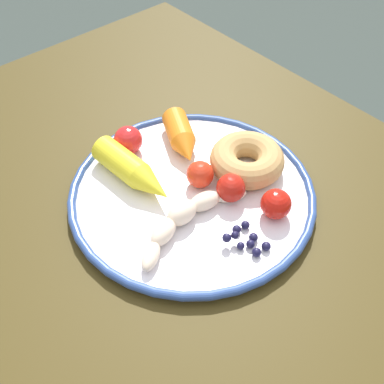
{
  "coord_description": "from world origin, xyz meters",
  "views": [
    {
      "loc": [
        -0.32,
        0.27,
        1.24
      ],
      "look_at": [
        0.02,
        -0.03,
        0.75
      ],
      "focal_mm": 44.82,
      "sensor_mm": 36.0,
      "label": 1
    }
  ],
  "objects_px": {
    "tomato_near": "(200,174)",
    "tomato_mid": "(231,188)",
    "blueberry_pile": "(246,239)",
    "carrot_yellow": "(134,171)",
    "tomato_extra": "(276,204)",
    "dining_table": "(186,259)",
    "carrot_orange": "(182,138)",
    "tomato_far": "(128,140)",
    "banana": "(186,217)",
    "plate": "(192,193)",
    "donut": "(248,161)"
  },
  "relations": [
    {
      "from": "tomato_near",
      "to": "tomato_mid",
      "type": "relative_size",
      "value": 0.97
    },
    {
      "from": "blueberry_pile",
      "to": "carrot_yellow",
      "type": "bearing_deg",
      "value": 13.04
    },
    {
      "from": "tomato_near",
      "to": "tomato_extra",
      "type": "xyz_separation_m",
      "value": [
        -0.11,
        -0.04,
        0.0
      ]
    },
    {
      "from": "dining_table",
      "to": "carrot_yellow",
      "type": "bearing_deg",
      "value": 13.18
    },
    {
      "from": "dining_table",
      "to": "tomato_mid",
      "type": "xyz_separation_m",
      "value": [
        -0.02,
        -0.06,
        0.13
      ]
    },
    {
      "from": "carrot_orange",
      "to": "blueberry_pile",
      "type": "bearing_deg",
      "value": 163.75
    },
    {
      "from": "tomato_mid",
      "to": "tomato_far",
      "type": "bearing_deg",
      "value": 15.51
    },
    {
      "from": "tomato_mid",
      "to": "carrot_yellow",
      "type": "bearing_deg",
      "value": 35.53
    },
    {
      "from": "blueberry_pile",
      "to": "tomato_mid",
      "type": "bearing_deg",
      "value": -29.26
    },
    {
      "from": "banana",
      "to": "tomato_far",
      "type": "distance_m",
      "value": 0.17
    },
    {
      "from": "tomato_near",
      "to": "banana",
      "type": "bearing_deg",
      "value": 124.05
    },
    {
      "from": "tomato_far",
      "to": "carrot_yellow",
      "type": "bearing_deg",
      "value": 150.4
    },
    {
      "from": "dining_table",
      "to": "tomato_near",
      "type": "relative_size",
      "value": 26.48
    },
    {
      "from": "plate",
      "to": "tomato_mid",
      "type": "relative_size",
      "value": 8.65
    },
    {
      "from": "carrot_yellow",
      "to": "tomato_mid",
      "type": "xyz_separation_m",
      "value": [
        -0.11,
        -0.08,
        -0.0
      ]
    },
    {
      "from": "banana",
      "to": "tomato_extra",
      "type": "height_order",
      "value": "tomato_extra"
    },
    {
      "from": "plate",
      "to": "tomato_far",
      "type": "distance_m",
      "value": 0.13
    },
    {
      "from": "carrot_yellow",
      "to": "tomato_extra",
      "type": "distance_m",
      "value": 0.2
    },
    {
      "from": "blueberry_pile",
      "to": "tomato_far",
      "type": "relative_size",
      "value": 1.29
    },
    {
      "from": "plate",
      "to": "tomato_mid",
      "type": "distance_m",
      "value": 0.06
    },
    {
      "from": "dining_table",
      "to": "tomato_near",
      "type": "height_order",
      "value": "tomato_near"
    },
    {
      "from": "plate",
      "to": "tomato_extra",
      "type": "height_order",
      "value": "tomato_extra"
    },
    {
      "from": "donut",
      "to": "blueberry_pile",
      "type": "distance_m",
      "value": 0.13
    },
    {
      "from": "tomato_mid",
      "to": "banana",
      "type": "bearing_deg",
      "value": 85.81
    },
    {
      "from": "plate",
      "to": "carrot_yellow",
      "type": "bearing_deg",
      "value": 34.69
    },
    {
      "from": "blueberry_pile",
      "to": "tomato_near",
      "type": "relative_size",
      "value": 1.43
    },
    {
      "from": "plate",
      "to": "carrot_orange",
      "type": "height_order",
      "value": "carrot_orange"
    },
    {
      "from": "plate",
      "to": "tomato_mid",
      "type": "xyz_separation_m",
      "value": [
        -0.04,
        -0.03,
        0.02
      ]
    },
    {
      "from": "carrot_yellow",
      "to": "tomato_extra",
      "type": "xyz_separation_m",
      "value": [
        -0.17,
        -0.1,
        0.0
      ]
    },
    {
      "from": "carrot_orange",
      "to": "tomato_near",
      "type": "distance_m",
      "value": 0.08
    },
    {
      "from": "blueberry_pile",
      "to": "tomato_near",
      "type": "distance_m",
      "value": 0.12
    },
    {
      "from": "banana",
      "to": "tomato_mid",
      "type": "height_order",
      "value": "tomato_mid"
    },
    {
      "from": "donut",
      "to": "dining_table",
      "type": "bearing_deg",
      "value": 88.68
    },
    {
      "from": "tomato_mid",
      "to": "dining_table",
      "type": "bearing_deg",
      "value": 67.24
    },
    {
      "from": "plate",
      "to": "tomato_near",
      "type": "relative_size",
      "value": 8.91
    },
    {
      "from": "dining_table",
      "to": "tomato_mid",
      "type": "distance_m",
      "value": 0.15
    },
    {
      "from": "tomato_mid",
      "to": "blueberry_pile",
      "type": "bearing_deg",
      "value": 150.74
    },
    {
      "from": "carrot_yellow",
      "to": "tomato_far",
      "type": "distance_m",
      "value": 0.07
    },
    {
      "from": "plate",
      "to": "carrot_orange",
      "type": "xyz_separation_m",
      "value": [
        0.08,
        -0.05,
        0.02
      ]
    },
    {
      "from": "carrot_yellow",
      "to": "tomato_mid",
      "type": "height_order",
      "value": "same"
    },
    {
      "from": "carrot_yellow",
      "to": "blueberry_pile",
      "type": "height_order",
      "value": "carrot_yellow"
    },
    {
      "from": "donut",
      "to": "tomato_extra",
      "type": "height_order",
      "value": "tomato_extra"
    },
    {
      "from": "banana",
      "to": "tomato_extra",
      "type": "bearing_deg",
      "value": -123.45
    },
    {
      "from": "dining_table",
      "to": "banana",
      "type": "bearing_deg",
      "value": 141.65
    },
    {
      "from": "tomato_near",
      "to": "tomato_far",
      "type": "distance_m",
      "value": 0.13
    },
    {
      "from": "plate",
      "to": "tomato_mid",
      "type": "bearing_deg",
      "value": -143.15
    },
    {
      "from": "dining_table",
      "to": "carrot_yellow",
      "type": "distance_m",
      "value": 0.16
    },
    {
      "from": "carrot_orange",
      "to": "donut",
      "type": "height_order",
      "value": "same"
    },
    {
      "from": "tomato_mid",
      "to": "tomato_near",
      "type": "bearing_deg",
      "value": 15.94
    },
    {
      "from": "plate",
      "to": "tomato_near",
      "type": "height_order",
      "value": "tomato_near"
    }
  ]
}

